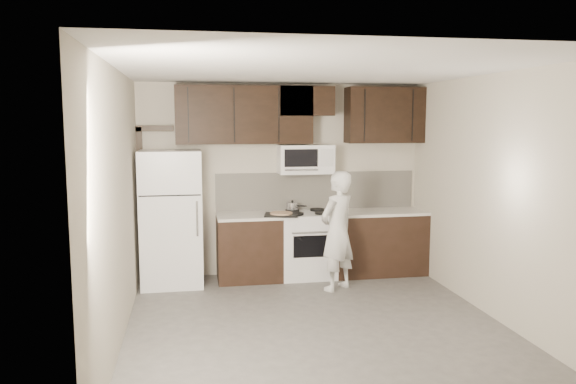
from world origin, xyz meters
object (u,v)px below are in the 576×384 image
object	(u,v)px
stove	(307,244)
person	(337,231)
microwave	(305,159)
refrigerator	(171,218)

from	to	relation	value
stove	person	xyz separation A→B (m)	(0.26, -0.67, 0.32)
microwave	person	world-z (taller)	microwave
refrigerator	person	bearing A→B (deg)	-16.34
stove	microwave	xyz separation A→B (m)	(-0.00, 0.12, 1.19)
refrigerator	person	size ratio (longest dim) A/B	1.16
microwave	person	bearing A→B (deg)	-71.80
microwave	refrigerator	world-z (taller)	microwave
stove	microwave	bearing A→B (deg)	90.10
refrigerator	stove	bearing A→B (deg)	1.51
person	stove	bearing A→B (deg)	-104.60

